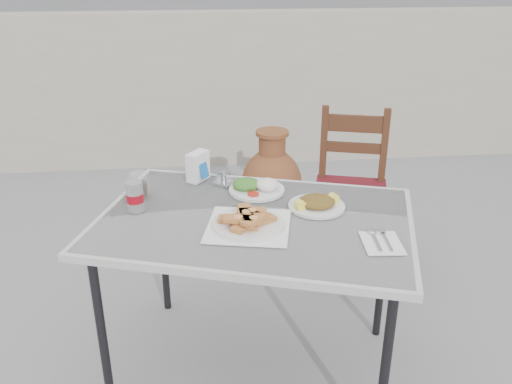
{
  "coord_description": "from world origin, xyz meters",
  "views": [
    {
      "loc": [
        -0.2,
        -1.81,
        1.61
      ],
      "look_at": [
        0.01,
        0.04,
        0.78
      ],
      "focal_mm": 38.0,
      "sensor_mm": 36.0,
      "label": 1
    }
  ],
  "objects": [
    {
      "name": "salad_chopped_plate",
      "position": [
        0.24,
        0.04,
        0.72
      ],
      "size": [
        0.22,
        0.22,
        0.05
      ],
      "color": "silver",
      "rests_on": "cafe_table"
    },
    {
      "name": "pide_plate",
      "position": [
        -0.04,
        -0.09,
        0.73
      ],
      "size": [
        0.35,
        0.35,
        0.06
      ],
      "rotation": [
        0.0,
        0.0,
        -0.21
      ],
      "color": "white",
      "rests_on": "cafe_table"
    },
    {
      "name": "chair",
      "position": [
        0.6,
        0.79,
        0.44
      ],
      "size": [
        0.47,
        0.47,
        0.86
      ],
      "rotation": [
        0.0,
        0.0,
        -0.29
      ],
      "color": "#391F0F",
      "rests_on": "ground"
    },
    {
      "name": "salad_rice_plate",
      "position": [
        0.03,
        0.22,
        0.73
      ],
      "size": [
        0.23,
        0.23,
        0.06
      ],
      "color": "silver",
      "rests_on": "cafe_table"
    },
    {
      "name": "soda_can",
      "position": [
        -0.45,
        0.09,
        0.76
      ],
      "size": [
        0.07,
        0.07,
        0.12
      ],
      "color": "silver",
      "rests_on": "cafe_table"
    },
    {
      "name": "cola_glass",
      "position": [
        -0.44,
        0.22,
        0.75
      ],
      "size": [
        0.07,
        0.07,
        0.1
      ],
      "color": "white",
      "rests_on": "cafe_table"
    },
    {
      "name": "condiment_caddy",
      "position": [
        -0.1,
        0.31,
        0.73
      ],
      "size": [
        0.11,
        0.1,
        0.06
      ],
      "rotation": [
        0.0,
        0.0,
        -0.61
      ],
      "color": "silver",
      "rests_on": "cafe_table"
    },
    {
      "name": "terracotta_urn",
      "position": [
        0.23,
        1.18,
        0.31
      ],
      "size": [
        0.38,
        0.38,
        0.66
      ],
      "color": "brown",
      "rests_on": "ground"
    },
    {
      "name": "back_wall",
      "position": [
        0.0,
        2.5,
        0.6
      ],
      "size": [
        6.0,
        0.25,
        1.2
      ],
      "primitive_type": "cube",
      "color": "#9E9284",
      "rests_on": "ground"
    },
    {
      "name": "ground",
      "position": [
        0.0,
        0.0,
        0.0
      ],
      "size": [
        80.0,
        80.0,
        0.0
      ],
      "primitive_type": "plane",
      "color": "slate",
      "rests_on": "ground"
    },
    {
      "name": "napkin_holder",
      "position": [
        -0.21,
        0.37,
        0.77
      ],
      "size": [
        0.1,
        0.12,
        0.13
      ],
      "rotation": [
        0.0,
        0.0,
        -0.64
      ],
      "color": "white",
      "rests_on": "cafe_table"
    },
    {
      "name": "cafe_table",
      "position": [
        -0.0,
        -0.01,
        0.66
      ],
      "size": [
        1.34,
        1.1,
        0.71
      ],
      "rotation": [
        0.0,
        0.0,
        -0.31
      ],
      "color": "black",
      "rests_on": "ground"
    },
    {
      "name": "cutlery_napkin",
      "position": [
        0.4,
        -0.25,
        0.71
      ],
      "size": [
        0.14,
        0.18,
        0.01
      ],
      "rotation": [
        0.0,
        0.0,
        -0.08
      ],
      "color": "white",
      "rests_on": "cafe_table"
    }
  ]
}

